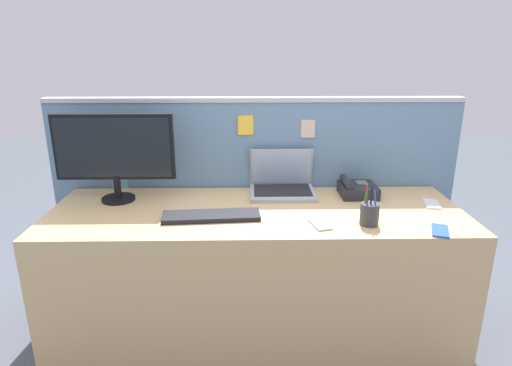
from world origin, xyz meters
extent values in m
plane|color=#4C515B|center=(0.00, 0.00, 0.00)|extent=(10.00, 10.00, 0.00)
cube|color=tan|center=(0.00, 0.00, 0.35)|extent=(2.00, 0.68, 0.71)
cube|color=#6084A3|center=(0.00, 0.38, 0.59)|extent=(2.25, 0.06, 1.18)
cube|color=#B7BAC1|center=(0.00, 0.38, 1.19)|extent=(2.25, 0.07, 0.02)
cube|color=yellow|center=(-0.05, 0.35, 1.06)|extent=(0.08, 0.01, 0.10)
cube|color=#66ADD1|center=(-0.75, 0.35, 0.72)|extent=(0.10, 0.01, 0.10)
cube|color=beige|center=(0.29, 0.35, 1.04)|extent=(0.08, 0.01, 0.10)
cylinder|color=black|center=(-0.71, 0.15, 0.72)|extent=(0.17, 0.17, 0.02)
cylinder|color=black|center=(-0.71, 0.15, 0.78)|extent=(0.04, 0.04, 0.11)
cube|color=black|center=(-0.71, 0.16, 0.99)|extent=(0.60, 0.03, 0.33)
cube|color=black|center=(-0.71, 0.14, 0.99)|extent=(0.57, 0.01, 0.30)
cube|color=#9EA0A8|center=(0.14, 0.22, 0.72)|extent=(0.34, 0.27, 0.02)
cube|color=black|center=(0.14, 0.23, 0.73)|extent=(0.30, 0.20, 0.00)
cube|color=#9EA0A8|center=(0.14, 0.33, 0.83)|extent=(0.34, 0.05, 0.21)
cube|color=#9EB2D1|center=(0.14, 0.32, 0.83)|extent=(0.32, 0.04, 0.19)
cube|color=#232328|center=(0.54, 0.20, 0.74)|extent=(0.19, 0.19, 0.06)
cube|color=#4C6B5B|center=(0.57, 0.22, 0.77)|extent=(0.06, 0.07, 0.01)
cylinder|color=#232328|center=(0.48, 0.20, 0.79)|extent=(0.04, 0.17, 0.04)
cube|color=black|center=(-0.21, -0.10, 0.72)|extent=(0.46, 0.16, 0.02)
ellipsoid|color=#B2B5BC|center=(0.54, -0.01, 0.72)|extent=(0.07, 0.10, 0.03)
cylinder|color=#333338|center=(0.50, -0.19, 0.76)|extent=(0.08, 0.08, 0.10)
cylinder|color=blue|center=(0.51, -0.21, 0.81)|extent=(0.02, 0.02, 0.13)
cylinder|color=#238438|center=(0.48, -0.17, 0.81)|extent=(0.02, 0.02, 0.13)
cylinder|color=black|center=(0.50, -0.20, 0.82)|extent=(0.01, 0.01, 0.15)
cylinder|color=red|center=(0.49, -0.17, 0.82)|extent=(0.02, 0.02, 0.14)
cube|color=#B7BAC1|center=(0.28, -0.20, 0.71)|extent=(0.10, 0.14, 0.01)
cube|color=blue|center=(0.78, -0.27, 0.71)|extent=(0.11, 0.15, 0.01)
cube|color=silver|center=(0.88, 0.05, 0.71)|extent=(0.10, 0.15, 0.01)
camera|label=1|loc=(-0.04, -1.97, 1.48)|focal=30.58mm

